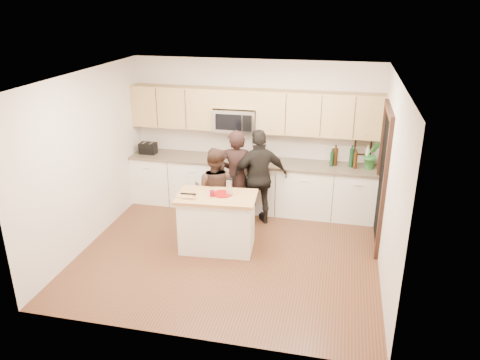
% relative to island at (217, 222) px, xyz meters
% --- Properties ---
extents(floor, '(4.50, 4.50, 0.00)m').
position_rel_island_xyz_m(floor, '(0.21, -0.10, -0.45)').
color(floor, brown).
rests_on(floor, ground).
extents(room_shell, '(4.52, 4.02, 2.71)m').
position_rel_island_xyz_m(room_shell, '(0.21, -0.10, 1.28)').
color(room_shell, beige).
rests_on(room_shell, ground).
extents(back_cabinetry, '(4.50, 0.66, 0.94)m').
position_rel_island_xyz_m(back_cabinetry, '(0.21, 1.59, 0.02)').
color(back_cabinetry, white).
rests_on(back_cabinetry, ground).
extents(upper_cabinetry, '(4.50, 0.33, 0.75)m').
position_rel_island_xyz_m(upper_cabinetry, '(0.25, 1.73, 1.39)').
color(upper_cabinetry, tan).
rests_on(upper_cabinetry, ground).
extents(microwave, '(0.76, 0.41, 0.40)m').
position_rel_island_xyz_m(microwave, '(-0.10, 1.70, 1.20)').
color(microwave, silver).
rests_on(microwave, ground).
extents(doorway, '(0.06, 1.25, 2.20)m').
position_rel_island_xyz_m(doorway, '(2.44, 0.80, 0.70)').
color(doorway, black).
rests_on(doorway, ground).
extents(framed_picture, '(0.30, 0.03, 0.38)m').
position_rel_island_xyz_m(framed_picture, '(2.16, 1.88, 0.83)').
color(framed_picture, black).
rests_on(framed_picture, ground).
extents(dish_towel, '(0.34, 0.60, 0.48)m').
position_rel_island_xyz_m(dish_towel, '(-0.74, 1.40, 0.35)').
color(dish_towel, white).
rests_on(dish_towel, ground).
extents(island, '(1.25, 0.79, 0.90)m').
position_rel_island_xyz_m(island, '(0.00, 0.00, 0.00)').
color(island, white).
rests_on(island, ground).
extents(red_plate, '(0.30, 0.30, 0.02)m').
position_rel_island_xyz_m(red_plate, '(0.08, 0.07, 0.45)').
color(red_plate, maroon).
rests_on(red_plate, island).
extents(box_grater, '(0.10, 0.06, 0.26)m').
position_rel_island_xyz_m(box_grater, '(0.19, 0.05, 0.60)').
color(box_grater, silver).
rests_on(box_grater, red_plate).
extents(drink_glass, '(0.07, 0.07, 0.10)m').
position_rel_island_xyz_m(drink_glass, '(-0.06, -0.04, 0.49)').
color(drink_glass, maroon).
rests_on(drink_glass, island).
extents(cutting_board, '(0.27, 0.18, 0.02)m').
position_rel_island_xyz_m(cutting_board, '(-0.46, -0.14, 0.45)').
color(cutting_board, '#A77B45').
rests_on(cutting_board, island).
extents(tongs, '(0.24, 0.05, 0.02)m').
position_rel_island_xyz_m(tongs, '(-0.42, -0.08, 0.47)').
color(tongs, black).
rests_on(tongs, cutting_board).
extents(knife, '(0.21, 0.03, 0.01)m').
position_rel_island_xyz_m(knife, '(-0.35, -0.23, 0.46)').
color(knife, silver).
rests_on(knife, cutting_board).
extents(toaster, '(0.31, 0.20, 0.21)m').
position_rel_island_xyz_m(toaster, '(-1.76, 1.57, 0.59)').
color(toaster, black).
rests_on(toaster, back_cabinetry).
extents(bottle_cluster, '(0.66, 0.20, 0.39)m').
position_rel_island_xyz_m(bottle_cluster, '(1.92, 1.64, 0.67)').
color(bottle_cluster, black).
rests_on(bottle_cluster, back_cabinetry).
extents(orchid, '(0.34, 0.31, 0.51)m').
position_rel_island_xyz_m(orchid, '(2.31, 1.62, 0.74)').
color(orchid, '#337F37').
rests_on(orchid, back_cabinetry).
extents(woman_left, '(0.65, 0.48, 1.65)m').
position_rel_island_xyz_m(woman_left, '(0.07, 1.03, 0.37)').
color(woman_left, black).
rests_on(woman_left, ground).
extents(woman_center, '(0.75, 0.60, 1.47)m').
position_rel_island_xyz_m(woman_center, '(-0.18, 0.55, 0.28)').
color(woman_center, '#332119').
rests_on(woman_center, ground).
extents(woman_right, '(1.07, 0.81, 1.68)m').
position_rel_island_xyz_m(woman_right, '(0.47, 1.03, 0.39)').
color(woman_right, black).
rests_on(woman_right, ground).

